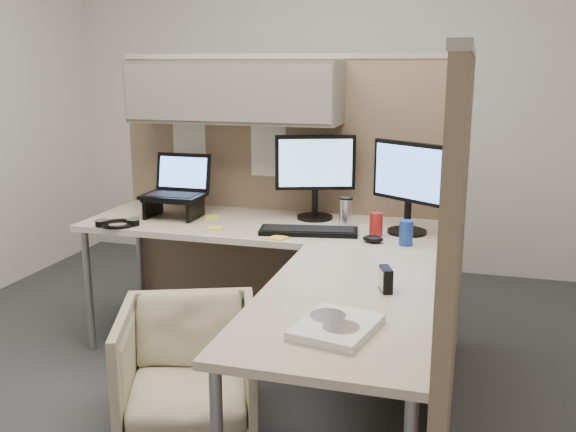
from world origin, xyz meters
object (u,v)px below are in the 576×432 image
(desk, at_px, (286,256))
(monitor_left, at_px, (315,170))
(office_chair, at_px, (188,361))
(keyboard, at_px, (309,231))

(desk, height_order, monitor_left, monitor_left)
(monitor_left, bearing_deg, office_chair, -125.96)
(desk, xyz_separation_m, keyboard, (0.04, 0.27, 0.05))
(desk, relative_size, office_chair, 3.31)
(office_chair, distance_m, monitor_left, 1.28)
(office_chair, height_order, keyboard, keyboard)
(desk, bearing_deg, office_chair, -126.78)
(desk, relative_size, monitor_left, 4.29)
(office_chair, xyz_separation_m, monitor_left, (0.32, 1.02, 0.70))
(desk, bearing_deg, keyboard, 80.93)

